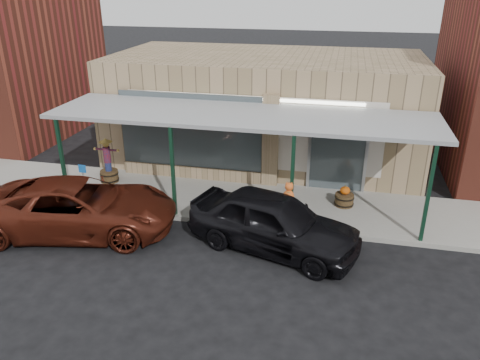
% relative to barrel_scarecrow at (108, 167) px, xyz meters
% --- Properties ---
extents(ground, '(120.00, 120.00, 0.00)m').
position_rel_barrel_scarecrow_xyz_m(ground, '(5.00, -4.06, -0.70)').
color(ground, black).
rests_on(ground, ground).
extents(sidewalk, '(40.00, 3.20, 0.15)m').
position_rel_barrel_scarecrow_xyz_m(sidewalk, '(5.00, -0.46, -0.63)').
color(sidewalk, gray).
rests_on(sidewalk, ground).
extents(storefront, '(12.00, 6.25, 4.20)m').
position_rel_barrel_scarecrow_xyz_m(storefront, '(5.00, 4.10, 1.39)').
color(storefront, '#9B7F5F').
rests_on(storefront, ground).
extents(awning, '(12.00, 3.00, 3.04)m').
position_rel_barrel_scarecrow_xyz_m(awning, '(5.00, -0.50, 2.31)').
color(awning, gray).
rests_on(awning, ground).
extents(block_buildings_near, '(61.00, 8.00, 8.00)m').
position_rel_barrel_scarecrow_xyz_m(block_buildings_near, '(7.01, 5.14, 3.06)').
color(block_buildings_near, brown).
rests_on(block_buildings_near, ground).
extents(barrel_scarecrow, '(0.97, 0.80, 1.64)m').
position_rel_barrel_scarecrow_xyz_m(barrel_scarecrow, '(0.00, 0.00, 0.00)').
color(barrel_scarecrow, brown).
rests_on(barrel_scarecrow, sidewalk).
extents(barrel_pumpkin, '(0.74, 0.74, 0.71)m').
position_rel_barrel_scarecrow_xyz_m(barrel_pumpkin, '(8.34, -0.14, -0.30)').
color(barrel_pumpkin, brown).
rests_on(barrel_pumpkin, sidewalk).
extents(handicap_sign, '(0.27, 0.04, 1.28)m').
position_rel_barrel_scarecrow_xyz_m(handicap_sign, '(0.00, -1.66, 0.27)').
color(handicap_sign, gray).
rests_on(handicap_sign, sidewalk).
extents(parked_sedan, '(5.14, 3.21, 1.63)m').
position_rel_barrel_scarecrow_xyz_m(parked_sedan, '(6.46, -2.97, 0.11)').
color(parked_sedan, black).
rests_on(parked_sedan, ground).
extents(car_maroon, '(6.05, 3.63, 1.57)m').
position_rel_barrel_scarecrow_xyz_m(car_maroon, '(0.74, -3.27, 0.08)').
color(car_maroon, '#4E1A0F').
rests_on(car_maroon, ground).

